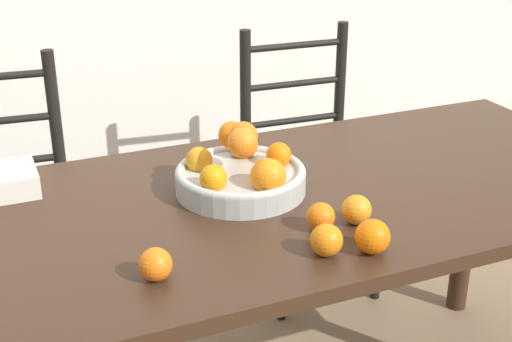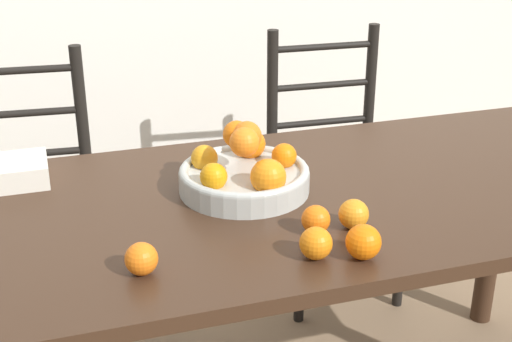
{
  "view_description": "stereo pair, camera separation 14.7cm",
  "coord_description": "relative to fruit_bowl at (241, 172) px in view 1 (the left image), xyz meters",
  "views": [
    {
      "loc": [
        -0.75,
        -1.4,
        1.5
      ],
      "look_at": [
        -0.17,
        -0.04,
        0.85
      ],
      "focal_mm": 50.0,
      "sensor_mm": 36.0,
      "label": 1
    },
    {
      "loc": [
        -0.62,
        -1.45,
        1.5
      ],
      "look_at": [
        -0.17,
        -0.04,
        0.85
      ],
      "focal_mm": 50.0,
      "sensor_mm": 36.0,
      "label": 2
    }
  ],
  "objects": [
    {
      "name": "orange_loose_1",
      "position": [
        0.04,
        -0.35,
        -0.02
      ],
      "size": [
        0.07,
        0.07,
        0.07
      ],
      "color": "orange",
      "rests_on": "dining_table"
    },
    {
      "name": "dining_table",
      "position": [
        0.17,
        -0.06,
        -0.15
      ],
      "size": [
        1.73,
        0.82,
        0.76
      ],
      "color": "#382316",
      "rests_on": "ground_plane"
    },
    {
      "name": "chair_right",
      "position": [
        0.53,
        0.67,
        -0.35
      ],
      "size": [
        0.44,
        0.42,
        0.96
      ],
      "rotation": [
        0.0,
        0.0,
        -0.05
      ],
      "color": "black",
      "rests_on": "ground_plane"
    },
    {
      "name": "fruit_bowl",
      "position": [
        0.0,
        0.0,
        0.0
      ],
      "size": [
        0.32,
        0.32,
        0.18
      ],
      "color": "#B2B7B2",
      "rests_on": "dining_table"
    },
    {
      "name": "chair_left",
      "position": [
        -0.53,
        0.67,
        -0.35
      ],
      "size": [
        0.45,
        0.43,
        0.96
      ],
      "rotation": [
        0.0,
        0.0,
        -0.08
      ],
      "color": "black",
      "rests_on": "ground_plane"
    },
    {
      "name": "orange_loose_0",
      "position": [
        -0.3,
        -0.31,
        -0.02
      ],
      "size": [
        0.07,
        0.07,
        0.07
      ],
      "color": "orange",
      "rests_on": "dining_table"
    },
    {
      "name": "orange_loose_3",
      "position": [
        0.14,
        -0.38,
        -0.02
      ],
      "size": [
        0.07,
        0.07,
        0.07
      ],
      "color": "orange",
      "rests_on": "dining_table"
    },
    {
      "name": "orange_loose_4",
      "position": [
        0.17,
        -0.26,
        -0.02
      ],
      "size": [
        0.07,
        0.07,
        0.07
      ],
      "color": "orange",
      "rests_on": "dining_table"
    },
    {
      "name": "orange_loose_2",
      "position": [
        0.08,
        -0.25,
        -0.02
      ],
      "size": [
        0.06,
        0.06,
        0.06
      ],
      "color": "orange",
      "rests_on": "dining_table"
    }
  ]
}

